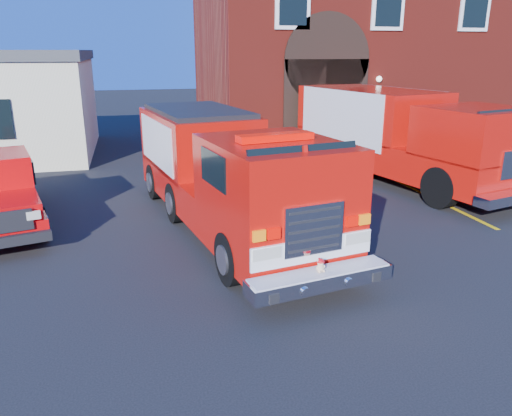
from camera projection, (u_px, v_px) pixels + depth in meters
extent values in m
plane|color=black|center=(243.00, 246.00, 11.55)|extent=(100.00, 100.00, 0.00)
cube|color=yellow|center=(461.00, 212.00, 13.99)|extent=(0.12, 3.00, 0.01)
cube|color=yellow|center=(406.00, 185.00, 16.76)|extent=(0.12, 3.00, 0.01)
cube|color=yellow|center=(366.00, 166.00, 19.54)|extent=(0.12, 3.00, 0.01)
cube|color=maroon|center=(354.00, 57.00, 25.38)|extent=(15.00, 10.00, 8.00)
cube|color=black|center=(325.00, 110.00, 20.53)|extent=(3.60, 0.12, 4.00)
cylinder|color=black|center=(327.00, 59.00, 19.93)|extent=(3.60, 0.12, 3.60)
cube|color=black|center=(293.00, 4.00, 18.94)|extent=(1.40, 0.10, 1.80)
cube|color=black|center=(388.00, 7.00, 19.87)|extent=(1.40, 0.10, 1.80)
cube|color=black|center=(475.00, 8.00, 20.80)|extent=(1.40, 0.10, 1.80)
cylinder|color=black|center=(231.00, 259.00, 9.56)|extent=(0.51, 1.09, 1.05)
cylinder|color=black|center=(325.00, 242.00, 10.37)|extent=(0.51, 1.09, 1.05)
cube|color=#B70E08|center=(226.00, 197.00, 12.54)|extent=(3.81, 8.88, 0.86)
cube|color=#B70E08|center=(198.00, 140.00, 14.12)|extent=(3.06, 4.55, 1.53)
cube|color=#B70E08|center=(275.00, 177.00, 9.78)|extent=(2.87, 3.42, 1.43)
cube|color=black|center=(305.00, 171.00, 8.62)|extent=(2.08, 0.43, 0.90)
cube|color=red|center=(275.00, 137.00, 9.54)|extent=(1.56, 0.58, 0.13)
cube|color=white|center=(313.00, 250.00, 8.72)|extent=(2.36, 0.46, 0.42)
cube|color=silver|center=(314.00, 230.00, 8.59)|extent=(1.14, 0.25, 0.90)
cube|color=silver|center=(320.00, 279.00, 8.62)|extent=(2.73, 0.97, 0.27)
cube|color=#B7B7BF|center=(156.00, 143.00, 13.66)|extent=(0.62, 3.40, 1.24)
cube|color=#B7B7BF|center=(238.00, 137.00, 14.59)|extent=(0.62, 3.40, 1.24)
sphere|color=beige|center=(320.00, 268.00, 8.55)|extent=(0.16, 0.16, 0.14)
sphere|color=beige|center=(321.00, 263.00, 8.52)|extent=(0.13, 0.13, 0.11)
sphere|color=beige|center=(318.00, 261.00, 8.50)|extent=(0.05, 0.05, 0.04)
sphere|color=beige|center=(323.00, 260.00, 8.54)|extent=(0.05, 0.05, 0.04)
ellipsoid|color=red|center=(321.00, 261.00, 8.51)|extent=(0.14, 0.14, 0.07)
cylinder|color=red|center=(321.00, 262.00, 8.51)|extent=(0.16, 0.16, 0.01)
cylinder|color=black|center=(40.00, 224.00, 11.77)|extent=(0.48, 0.87, 0.82)
cylinder|color=black|center=(441.00, 187.00, 14.21)|extent=(0.65, 1.26, 1.20)
cylinder|color=black|center=(498.00, 178.00, 15.27)|extent=(0.65, 1.26, 1.20)
cube|color=#B70E08|center=(398.00, 153.00, 17.23)|extent=(4.68, 9.15, 0.98)
cube|color=#B70E08|center=(370.00, 112.00, 18.24)|extent=(3.92, 5.95, 1.64)
cube|color=#B70E08|center=(477.00, 133.00, 14.29)|extent=(3.27, 3.19, 1.42)
cube|color=#B7B7BF|center=(339.00, 117.00, 17.67)|extent=(1.10, 4.48, 1.86)
cube|color=#B7B7BF|center=(398.00, 113.00, 18.88)|extent=(1.10, 4.48, 1.86)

